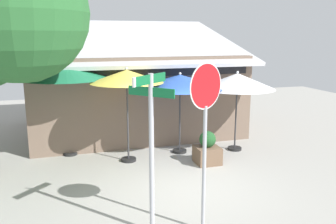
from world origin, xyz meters
TOP-DOWN VIEW (x-y plane):
  - ground_plane at (0.00, 0.00)m, footprint 28.00×28.00m
  - cafe_building at (-0.06, 5.92)m, footprint 7.78×6.04m
  - street_sign_post at (-1.24, -1.78)m, footprint 0.75×0.72m
  - stop_sign at (-0.31, -1.99)m, footprint 0.74×0.39m
  - patio_umbrella_forest_green_left at (-2.54, 3.25)m, footprint 2.58×2.58m
  - patio_umbrella_mustard_center at (-0.93, 2.17)m, footprint 2.06×2.06m
  - patio_umbrella_royal_blue_right at (0.75, 2.48)m, footprint 2.67×2.67m
  - patio_umbrella_ivory_far_right at (2.52, 2.21)m, footprint 2.33×2.33m
  - sidewalk_planter at (1.19, 1.32)m, footprint 0.67×0.67m

SIDE VIEW (x-z plane):
  - ground_plane at x=0.00m, z-range -0.10..0.00m
  - sidewalk_planter at x=1.19m, z-range -0.08..0.87m
  - cafe_building at x=-0.06m, z-range -0.56..3.67m
  - street_sign_post at x=-1.24m, z-range 0.35..3.31m
  - patio_umbrella_ivory_far_right at x=2.52m, z-range 0.94..3.46m
  - stop_sign at x=-0.31m, z-range 0.64..3.78m
  - patio_umbrella_royal_blue_right at x=0.75m, z-range 0.97..3.48m
  - patio_umbrella_mustard_center at x=-0.93m, z-range 1.08..3.81m
  - patio_umbrella_forest_green_left at x=-2.54m, z-range 1.12..4.00m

